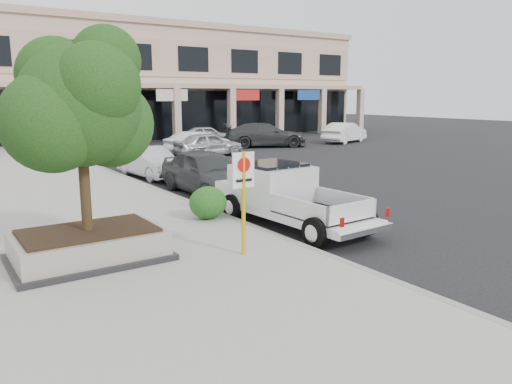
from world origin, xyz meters
TOP-DOWN VIEW (x-y plane):
  - ground at (0.00, 0.00)m, footprint 120.00×120.00m
  - sidewalk at (-5.50, 6.00)m, footprint 8.00×52.00m
  - curb at (-1.55, 6.00)m, footprint 0.20×52.00m
  - strip_mall at (8.00, 33.93)m, footprint 40.55×12.43m
  - planter at (-6.05, 1.60)m, footprint 3.20×2.20m
  - planter_tree at (-5.92, 1.76)m, footprint 2.90×2.55m
  - no_parking_sign at (-3.09, 0.06)m, footprint 0.55×0.09m
  - hedge at (-2.18, 3.37)m, footprint 1.10×0.99m
  - pickup_truck at (-0.35, 1.74)m, footprint 2.29×5.54m
  - curb_car_a at (-0.06, 7.33)m, footprint 1.96×4.85m
  - curb_car_b at (-0.41, 11.95)m, footprint 1.86×4.28m
  - curb_car_c at (-0.10, 18.70)m, footprint 2.29×5.56m
  - curb_car_d at (-0.59, 22.89)m, footprint 2.72×5.32m
  - lot_car_a at (5.53, 17.45)m, footprint 4.20×1.71m
  - lot_car_b at (5.56, 18.87)m, footprint 4.36×1.99m
  - lot_car_c at (11.47, 19.99)m, footprint 6.24×4.52m
  - lot_car_d at (2.05, 25.87)m, footprint 6.29×4.08m
  - lot_car_e at (8.85, 23.70)m, footprint 4.40×2.82m
  - lot_car_f at (18.37, 19.17)m, footprint 4.89×3.06m

SIDE VIEW (x-z plane):
  - ground at x=0.00m, z-range 0.00..0.00m
  - sidewalk at x=-5.50m, z-range 0.00..0.15m
  - curb at x=-1.55m, z-range 0.00..0.15m
  - planter at x=-6.05m, z-range 0.14..0.82m
  - hedge at x=-2.18m, z-range 0.15..1.08m
  - curb_car_b at x=-0.41m, z-range 0.00..1.37m
  - lot_car_b at x=5.56m, z-range 0.00..1.39m
  - lot_car_e at x=8.85m, z-range 0.00..1.39m
  - lot_car_a at x=5.53m, z-range 0.00..1.43m
  - curb_car_d at x=-0.59m, z-range 0.00..1.44m
  - lot_car_f at x=18.37m, z-range 0.00..1.52m
  - curb_car_c at x=-0.10m, z-range 0.00..1.61m
  - lot_car_d at x=2.05m, z-range 0.00..1.61m
  - curb_car_a at x=-0.06m, z-range 0.00..1.65m
  - lot_car_c at x=11.47m, z-range 0.00..1.68m
  - pickup_truck at x=-0.35m, z-range 0.00..1.71m
  - no_parking_sign at x=-3.09m, z-range 0.48..2.78m
  - planter_tree at x=-5.92m, z-range 1.41..5.41m
  - strip_mall at x=8.00m, z-range 0.00..9.50m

